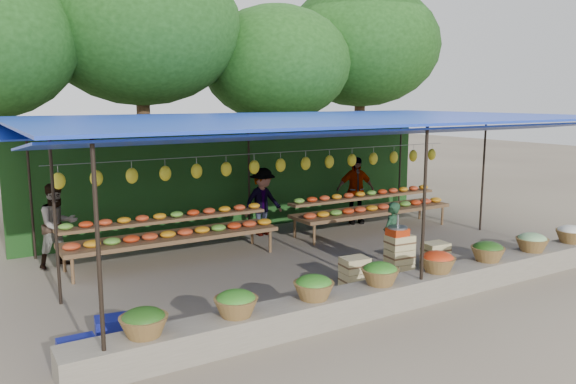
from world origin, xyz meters
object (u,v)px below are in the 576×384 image
crate_counter (398,260)px  blue_crate_back (77,349)px  blue_crate_front (114,327)px  weighing_scale (398,231)px  vendor_seated (391,235)px

crate_counter → blue_crate_back: 5.57m
blue_crate_front → blue_crate_back: (-0.55, -0.44, -0.01)m
weighing_scale → vendor_seated: 0.71m
crate_counter → weighing_scale: bearing=180.0°
vendor_seated → blue_crate_front: bearing=-19.3°
weighing_scale → blue_crate_front: 5.02m
blue_crate_front → weighing_scale: bearing=7.6°
blue_crate_front → blue_crate_back: 0.71m
crate_counter → weighing_scale: (-0.03, 0.00, 0.55)m
blue_crate_back → weighing_scale: bearing=4.5°
vendor_seated → weighing_scale: bearing=32.4°
blue_crate_back → blue_crate_front: bearing=39.0°
vendor_seated → blue_crate_front: 5.37m
crate_counter → blue_crate_front: 5.00m
crate_counter → blue_crate_front: bearing=179.5°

